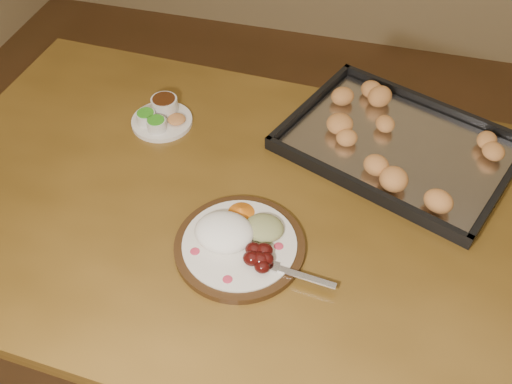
% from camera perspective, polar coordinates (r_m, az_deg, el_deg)
% --- Properties ---
extents(dining_table, '(1.54, 0.97, 0.75)m').
position_cam_1_polar(dining_table, '(1.29, -0.08, -4.37)').
color(dining_table, brown).
rests_on(dining_table, ground).
extents(dinner_plate, '(0.33, 0.26, 0.06)m').
position_cam_1_polar(dinner_plate, '(1.13, -1.74, -4.86)').
color(dinner_plate, '#321E0E').
rests_on(dinner_plate, dining_table).
extents(condiment_saucer, '(0.15, 0.15, 0.05)m').
position_cam_1_polar(condiment_saucer, '(1.42, -9.47, 7.49)').
color(condiment_saucer, white).
rests_on(condiment_saucer, dining_table).
extents(baking_tray, '(0.60, 0.53, 0.05)m').
position_cam_1_polar(baking_tray, '(1.37, 14.01, 4.73)').
color(baking_tray, black).
rests_on(baking_tray, dining_table).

